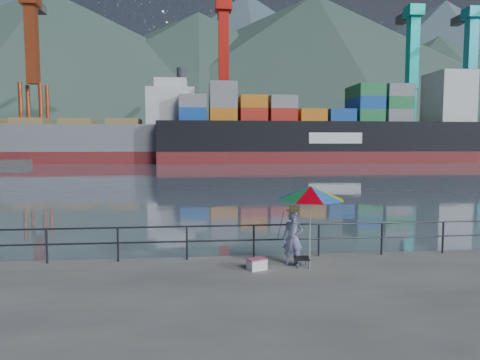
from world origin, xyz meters
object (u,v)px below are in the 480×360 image
(cooler_bag, at_px, (257,265))
(bulk_carrier, at_px, (95,140))
(fisherman, at_px, (293,238))
(container_ship, at_px, (335,132))
(beach_umbrella, at_px, (310,193))

(cooler_bag, xyz_separation_m, bulk_carrier, (-21.19, 73.05, 3.98))
(fisherman, distance_m, container_ship, 74.81)
(cooler_bag, bearing_deg, container_ship, 46.19)
(beach_umbrella, height_order, cooler_bag, beach_umbrella)
(beach_umbrella, bearing_deg, cooler_bag, 177.97)
(cooler_bag, distance_m, container_ship, 75.53)
(fisherman, height_order, beach_umbrella, beach_umbrella)
(fisherman, xyz_separation_m, cooler_bag, (-1.08, -0.34, -0.63))
(beach_umbrella, height_order, bulk_carrier, bulk_carrier)
(bulk_carrier, bearing_deg, container_ship, -2.58)
(bulk_carrier, height_order, container_ship, container_ship)
(fisherman, bearing_deg, bulk_carrier, 126.06)
(cooler_bag, xyz_separation_m, container_ship, (25.27, 70.95, 5.65))
(cooler_bag, relative_size, bulk_carrier, 0.01)
(beach_umbrella, distance_m, bulk_carrier, 76.56)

